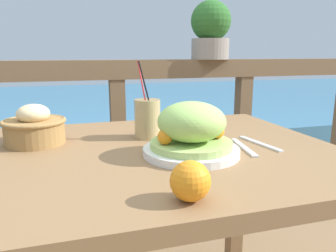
# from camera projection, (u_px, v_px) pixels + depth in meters

# --- Properties ---
(patio_table) EXTENTS (1.07, 0.83, 0.76)m
(patio_table) POSITION_uv_depth(u_px,v_px,m) (153.00, 184.00, 0.96)
(patio_table) COLOR olive
(patio_table) RESTS_ON ground_plane
(railing_fence) EXTENTS (2.80, 0.08, 1.00)m
(railing_fence) POSITION_uv_depth(u_px,v_px,m) (118.00, 123.00, 1.60)
(railing_fence) COLOR brown
(railing_fence) RESTS_ON ground_plane
(sea_backdrop) EXTENTS (12.00, 4.00, 0.46)m
(sea_backdrop) POSITION_uv_depth(u_px,v_px,m) (90.00, 119.00, 4.04)
(sea_backdrop) COLOR teal
(sea_backdrop) RESTS_ON ground_plane
(salad_plate) EXTENTS (0.26, 0.26, 0.14)m
(salad_plate) POSITION_uv_depth(u_px,v_px,m) (191.00, 132.00, 0.87)
(salad_plate) COLOR silver
(salad_plate) RESTS_ON patio_table
(drink_glass) EXTENTS (0.08, 0.08, 0.25)m
(drink_glass) POSITION_uv_depth(u_px,v_px,m) (147.00, 118.00, 1.05)
(drink_glass) COLOR tan
(drink_glass) RESTS_ON patio_table
(bread_basket) EXTENTS (0.19, 0.19, 0.12)m
(bread_basket) POSITION_uv_depth(u_px,v_px,m) (34.00, 127.00, 0.98)
(bread_basket) COLOR olive
(bread_basket) RESTS_ON patio_table
(potted_plant) EXTENTS (0.20, 0.20, 0.29)m
(potted_plant) POSITION_uv_depth(u_px,v_px,m) (211.00, 30.00, 1.64)
(potted_plant) COLOR gray
(potted_plant) RESTS_ON railing_fence
(fork) EXTENTS (0.04, 0.18, 0.00)m
(fork) POSITION_uv_depth(u_px,v_px,m) (244.00, 147.00, 0.94)
(fork) COLOR silver
(fork) RESTS_ON patio_table
(knife) EXTENTS (0.04, 0.18, 0.00)m
(knife) POSITION_uv_depth(u_px,v_px,m) (260.00, 143.00, 0.98)
(knife) COLOR silver
(knife) RESTS_ON patio_table
(orange_near_basket) EXTENTS (0.08, 0.08, 0.08)m
(orange_near_basket) POSITION_uv_depth(u_px,v_px,m) (190.00, 181.00, 0.60)
(orange_near_basket) COLOR orange
(orange_near_basket) RESTS_ON patio_table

